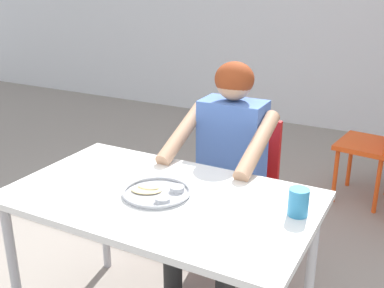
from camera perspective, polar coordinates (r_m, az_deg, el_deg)
name	(u,v)px	position (r m, az deg, el deg)	size (l,w,h in m)	color
table_foreground	(161,210)	(2.00, -3.82, -8.15)	(1.29, 0.76, 0.74)	white
thali_tray	(157,192)	(1.96, -4.33, -5.95)	(0.29, 0.29, 0.03)	#B7BABF
drinking_cup	(298,201)	(1.82, 13.01, -6.90)	(0.08, 0.08, 0.11)	#338CBF
chair_foreground	(240,180)	(2.70, 5.91, -4.43)	(0.41, 0.42, 0.85)	red
diner_foreground	(225,156)	(2.42, 4.12, -1.53)	(0.49, 0.55, 1.20)	#252525
chair_red_left	(378,140)	(3.61, 21.97, 0.45)	(0.44, 0.47, 0.82)	#EE511A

